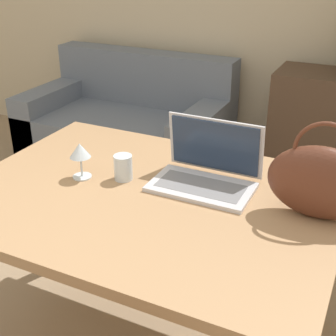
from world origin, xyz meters
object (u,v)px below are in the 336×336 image
at_px(drinking_glass, 124,167).
at_px(wine_glass, 80,153).
at_px(couch, 129,130).
at_px(handbag, 321,182).
at_px(laptop, 208,167).

relative_size(drinking_glass, wine_glass, 0.69).
bearing_deg(couch, wine_glass, -65.59).
bearing_deg(handbag, wine_glass, -173.51).
relative_size(couch, handbag, 4.19).
bearing_deg(wine_glass, couch, 114.41).
xyz_separation_m(couch, drinking_glass, (0.84, -1.46, 0.51)).
height_order(couch, handbag, handbag).
bearing_deg(wine_glass, handbag, 6.49).
xyz_separation_m(drinking_glass, handbag, (0.71, 0.04, 0.08)).
xyz_separation_m(couch, wine_glass, (0.69, -1.52, 0.56)).
distance_m(laptop, handbag, 0.43).
distance_m(wine_glass, handbag, 0.87).
bearing_deg(handbag, laptop, 170.16).
bearing_deg(couch, drinking_glass, -60.03).
distance_m(laptop, wine_glass, 0.48).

